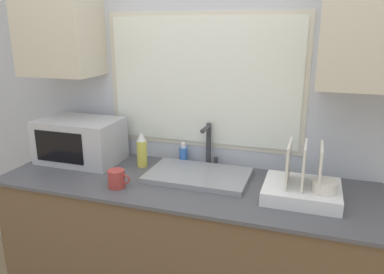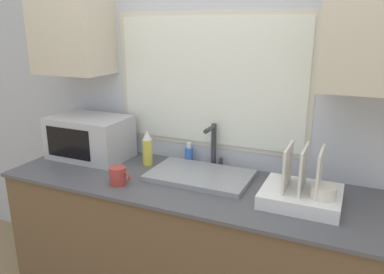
{
  "view_description": "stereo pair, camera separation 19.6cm",
  "coord_description": "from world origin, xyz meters",
  "views": [
    {
      "loc": [
        0.66,
        -1.52,
        1.73
      ],
      "look_at": [
        0.05,
        0.3,
        1.16
      ],
      "focal_mm": 35.0,
      "sensor_mm": 36.0,
      "label": 1
    },
    {
      "loc": [
        0.84,
        -1.45,
        1.73
      ],
      "look_at": [
        0.05,
        0.3,
        1.16
      ],
      "focal_mm": 35.0,
      "sensor_mm": 36.0,
      "label": 2
    }
  ],
  "objects": [
    {
      "name": "countertop",
      "position": [
        0.0,
        0.34,
        0.44
      ],
      "size": [
        2.14,
        0.7,
        0.88
      ],
      "color": "brown",
      "rests_on": "ground_plane"
    },
    {
      "name": "wall_back",
      "position": [
        0.0,
        0.67,
        1.39
      ],
      "size": [
        6.0,
        0.38,
        2.6
      ],
      "color": "silver",
      "rests_on": "ground_plane"
    },
    {
      "name": "sink_basin",
      "position": [
        0.05,
        0.42,
        0.9
      ],
      "size": [
        0.59,
        0.37,
        0.03
      ],
      "color": "gray",
      "rests_on": "countertop"
    },
    {
      "name": "faucet",
      "position": [
        0.06,
        0.62,
        1.04
      ],
      "size": [
        0.08,
        0.15,
        0.28
      ],
      "color": "#333338",
      "rests_on": "countertop"
    },
    {
      "name": "microwave",
      "position": [
        -0.76,
        0.45,
        1.02
      ],
      "size": [
        0.52,
        0.34,
        0.28
      ],
      "color": "#B2B2B7",
      "rests_on": "countertop"
    },
    {
      "name": "dish_rack",
      "position": [
        0.65,
        0.33,
        0.95
      ],
      "size": [
        0.38,
        0.34,
        0.29
      ],
      "color": "white",
      "rests_on": "countertop"
    },
    {
      "name": "spray_bottle",
      "position": [
        -0.34,
        0.48,
        0.99
      ],
      "size": [
        0.06,
        0.06,
        0.23
      ],
      "color": "#D8CC4C",
      "rests_on": "countertop"
    },
    {
      "name": "soap_bottle",
      "position": [
        -0.11,
        0.62,
        0.94
      ],
      "size": [
        0.05,
        0.05,
        0.14
      ],
      "color": "blue",
      "rests_on": "countertop"
    },
    {
      "name": "mug_near_sink",
      "position": [
        -0.33,
        0.15,
        0.93
      ],
      "size": [
        0.13,
        0.09,
        0.1
      ],
      "color": "#A53833",
      "rests_on": "countertop"
    }
  ]
}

